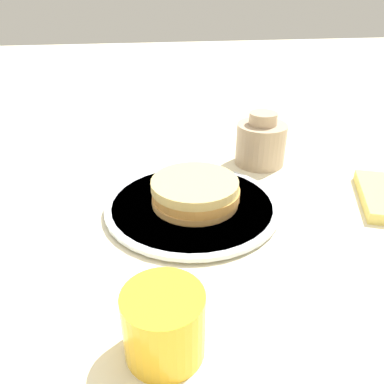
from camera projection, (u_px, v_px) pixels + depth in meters
ground_plane at (175, 210)px, 0.63m from camera, size 4.00×4.00×0.00m
plate at (192, 205)px, 0.63m from camera, size 0.29×0.29×0.01m
pancake_stack at (195, 191)px, 0.62m from camera, size 0.15×0.15×0.04m
juice_glass at (164, 324)px, 0.37m from camera, size 0.08×0.08×0.08m
cream_jug at (261, 142)px, 0.77m from camera, size 0.10×0.10×0.11m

